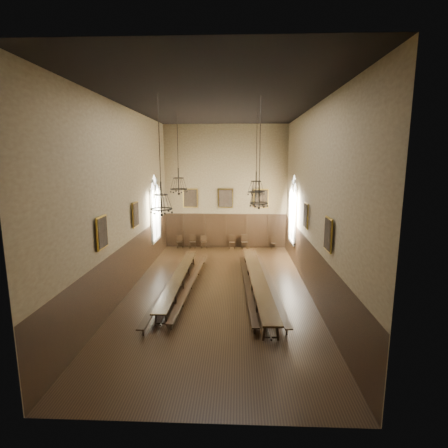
# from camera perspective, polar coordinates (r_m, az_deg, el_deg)

# --- Properties ---
(floor) EXTENTS (9.00, 18.00, 0.02)m
(floor) POSITION_cam_1_polar(r_m,az_deg,el_deg) (17.90, -0.83, -10.86)
(floor) COLOR black
(floor) RESTS_ON ground
(ceiling) EXTENTS (9.00, 18.00, 0.02)m
(ceiling) POSITION_cam_1_polar(r_m,az_deg,el_deg) (16.86, -0.92, 19.03)
(ceiling) COLOR black
(ceiling) RESTS_ON ground
(wall_back) EXTENTS (9.00, 0.02, 9.00)m
(wall_back) POSITION_cam_1_polar(r_m,az_deg,el_deg) (25.75, 0.26, 6.02)
(wall_back) COLOR olive
(wall_back) RESTS_ON ground
(wall_front) EXTENTS (9.00, 0.02, 9.00)m
(wall_front) POSITION_cam_1_polar(r_m,az_deg,el_deg) (7.95, -4.54, -4.16)
(wall_front) COLOR olive
(wall_front) RESTS_ON ground
(wall_left) EXTENTS (0.02, 18.00, 9.00)m
(wall_left) POSITION_cam_1_polar(r_m,az_deg,el_deg) (17.63, -15.70, 3.56)
(wall_left) COLOR olive
(wall_left) RESTS_ON ground
(wall_right) EXTENTS (0.02, 18.00, 9.00)m
(wall_right) POSITION_cam_1_polar(r_m,az_deg,el_deg) (17.14, 14.38, 3.44)
(wall_right) COLOR olive
(wall_right) RESTS_ON ground
(wainscot_panelling) EXTENTS (9.00, 18.00, 2.50)m
(wainscot_panelling) POSITION_cam_1_polar(r_m,az_deg,el_deg) (17.48, -0.84, -7.01)
(wainscot_panelling) COLOR black
(wainscot_panelling) RESTS_ON floor
(table_left) EXTENTS (0.68, 9.06, 0.71)m
(table_left) POSITION_cam_1_polar(r_m,az_deg,el_deg) (18.18, -7.38, -9.38)
(table_left) COLOR black
(table_left) RESTS_ON floor
(table_right) EXTENTS (1.30, 10.60, 0.82)m
(table_right) POSITION_cam_1_polar(r_m,az_deg,el_deg) (17.69, 5.43, -9.71)
(table_right) COLOR black
(table_right) RESTS_ON floor
(bench_left_outer) EXTENTS (0.57, 10.11, 0.45)m
(bench_left_outer) POSITION_cam_1_polar(r_m,az_deg,el_deg) (18.07, -8.75, -9.77)
(bench_left_outer) COLOR black
(bench_left_outer) RESTS_ON floor
(bench_left_inner) EXTENTS (0.72, 9.51, 0.43)m
(bench_left_inner) POSITION_cam_1_polar(r_m,az_deg,el_deg) (18.10, -5.32, -9.71)
(bench_left_inner) COLOR black
(bench_left_inner) RESTS_ON floor
(bench_right_inner) EXTENTS (0.70, 9.50, 0.43)m
(bench_right_inner) POSITION_cam_1_polar(r_m,az_deg,el_deg) (17.79, 3.78, -10.05)
(bench_right_inner) COLOR black
(bench_right_inner) RESTS_ON floor
(bench_right_outer) EXTENTS (0.84, 9.75, 0.44)m
(bench_right_outer) POSITION_cam_1_polar(r_m,az_deg,el_deg) (17.92, 7.48, -9.93)
(bench_right_outer) COLOR black
(bench_right_outer) RESTS_ON floor
(chair_0) EXTENTS (0.52, 0.52, 0.95)m
(chair_0) POSITION_cam_1_polar(r_m,az_deg,el_deg) (26.25, -7.21, -3.30)
(chair_0) COLOR black
(chair_0) RESTS_ON floor
(chair_1) EXTENTS (0.46, 0.46, 0.98)m
(chair_1) POSITION_cam_1_polar(r_m,az_deg,el_deg) (26.14, -5.16, -3.29)
(chair_1) COLOR black
(chair_1) RESTS_ON floor
(chair_2) EXTENTS (0.50, 0.50, 0.95)m
(chair_2) POSITION_cam_1_polar(r_m,az_deg,el_deg) (26.11, -3.30, -3.31)
(chair_2) COLOR black
(chair_2) RESTS_ON floor
(chair_4) EXTENTS (0.46, 0.46, 1.00)m
(chair_4) POSITION_cam_1_polar(r_m,az_deg,el_deg) (25.90, 1.32, -3.37)
(chair_4) COLOR black
(chair_4) RESTS_ON floor
(chair_5) EXTENTS (0.53, 0.53, 1.03)m
(chair_5) POSITION_cam_1_polar(r_m,az_deg,el_deg) (25.90, 3.38, -3.37)
(chair_5) COLOR black
(chair_5) RESTS_ON floor
(chair_7) EXTENTS (0.42, 0.42, 0.87)m
(chair_7) POSITION_cam_1_polar(r_m,az_deg,el_deg) (26.06, 8.09, -3.48)
(chair_7) COLOR black
(chair_7) RESTS_ON floor
(chandelier_back_left) EXTENTS (0.94, 0.94, 4.27)m
(chandelier_back_left) POSITION_cam_1_polar(r_m,az_deg,el_deg) (19.44, -7.43, 6.44)
(chandelier_back_left) COLOR black
(chandelier_back_left) RESTS_ON ceiling
(chandelier_back_right) EXTENTS (0.91, 0.91, 4.42)m
(chandelier_back_right) POSITION_cam_1_polar(r_m,az_deg,el_deg) (19.43, 5.24, 6.06)
(chandelier_back_right) COLOR black
(chandelier_back_right) RESTS_ON ceiling
(chandelier_front_left) EXTENTS (0.89, 0.89, 4.61)m
(chandelier_front_left) POSITION_cam_1_polar(r_m,az_deg,el_deg) (14.27, -10.21, 3.61)
(chandelier_front_left) COLOR black
(chandelier_front_left) RESTS_ON ceiling
(chandelier_front_right) EXTENTS (0.77, 0.77, 4.43)m
(chandelier_front_right) POSITION_cam_1_polar(r_m,az_deg,el_deg) (14.64, 5.75, 4.67)
(chandelier_front_right) COLOR black
(chandelier_front_right) RESTS_ON ceiling
(portrait_back_0) EXTENTS (1.10, 0.12, 1.40)m
(portrait_back_0) POSITION_cam_1_polar(r_m,az_deg,el_deg) (25.93, -5.52, 4.23)
(portrait_back_0) COLOR #A47F27
(portrait_back_0) RESTS_ON wall_back
(portrait_back_1) EXTENTS (1.10, 0.12, 1.40)m
(portrait_back_1) POSITION_cam_1_polar(r_m,az_deg,el_deg) (25.70, 0.25, 4.22)
(portrait_back_1) COLOR #A47F27
(portrait_back_1) RESTS_ON wall_back
(portrait_back_2) EXTENTS (1.10, 0.12, 1.40)m
(portrait_back_2) POSITION_cam_1_polar(r_m,az_deg,el_deg) (25.74, 6.06, 4.17)
(portrait_back_2) COLOR #A47F27
(portrait_back_2) RESTS_ON wall_back
(portrait_left_0) EXTENTS (0.12, 1.00, 1.30)m
(portrait_left_0) POSITION_cam_1_polar(r_m,az_deg,el_deg) (18.65, -14.26, 1.51)
(portrait_left_0) COLOR #A47F27
(portrait_left_0) RESTS_ON wall_left
(portrait_left_1) EXTENTS (0.12, 1.00, 1.30)m
(portrait_left_1) POSITION_cam_1_polar(r_m,az_deg,el_deg) (14.46, -19.29, -1.30)
(portrait_left_1) COLOR #A47F27
(portrait_left_1) RESTS_ON wall_left
(portrait_right_0) EXTENTS (0.12, 1.00, 1.30)m
(portrait_right_0) POSITION_cam_1_polar(r_m,az_deg,el_deg) (18.20, 13.22, 1.34)
(portrait_right_0) COLOR #A47F27
(portrait_right_0) RESTS_ON wall_right
(portrait_right_1) EXTENTS (0.12, 1.00, 1.30)m
(portrait_right_1) POSITION_cam_1_polar(r_m,az_deg,el_deg) (13.88, 16.66, -1.63)
(portrait_right_1) COLOR #A47F27
(portrait_right_1) RESTS_ON wall_right
(window_right) EXTENTS (0.20, 2.20, 4.60)m
(window_right) POSITION_cam_1_polar(r_m,az_deg,el_deg) (22.64, 11.21, 2.40)
(window_right) COLOR white
(window_right) RESTS_ON wall_right
(window_left) EXTENTS (0.20, 2.20, 4.60)m
(window_left) POSITION_cam_1_polar(r_m,az_deg,el_deg) (23.00, -11.18, 2.53)
(window_left) COLOR white
(window_left) RESTS_ON wall_left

